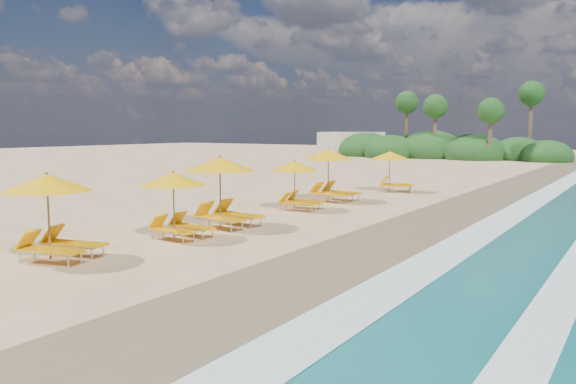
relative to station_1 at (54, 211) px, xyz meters
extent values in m
plane|color=#D9B37F|center=(2.45, 6.80, -1.23)|extent=(160.00, 160.00, 0.00)
cube|color=olive|center=(6.45, 6.80, -1.22)|extent=(4.00, 160.00, 0.01)
cube|color=white|center=(7.95, 6.80, -1.20)|extent=(1.20, 160.00, 0.01)
cylinder|color=olive|center=(-0.16, -0.04, -0.18)|extent=(0.05, 0.05, 2.10)
cone|color=#FFB405|center=(-0.16, -0.04, 0.69)|extent=(2.64, 2.64, 0.42)
sphere|color=olive|center=(-0.16, -0.04, 0.93)|extent=(0.07, 0.07, 0.07)
cylinder|color=olive|center=(0.43, 3.67, -0.27)|extent=(0.05, 0.05, 1.92)
cone|color=#FFB405|center=(0.43, 3.67, 0.53)|extent=(2.06, 2.06, 0.39)
sphere|color=olive|center=(0.43, 3.67, 0.75)|extent=(0.07, 0.07, 0.07)
cylinder|color=olive|center=(0.31, 5.94, -0.09)|extent=(0.06, 0.06, 2.28)
cone|color=#FFB405|center=(0.31, 5.94, 0.85)|extent=(2.52, 2.52, 0.46)
sphere|color=olive|center=(0.31, 5.94, 1.11)|extent=(0.08, 0.08, 0.08)
cylinder|color=olive|center=(0.29, 10.57, -0.27)|extent=(0.05, 0.05, 1.92)
cone|color=#FFB405|center=(0.29, 10.57, 0.53)|extent=(2.18, 2.18, 0.39)
sphere|color=olive|center=(0.29, 10.57, 0.74)|extent=(0.07, 0.07, 0.07)
cylinder|color=olive|center=(0.07, 13.74, -0.09)|extent=(0.06, 0.06, 2.28)
cone|color=#FFB405|center=(0.07, 13.74, 0.86)|extent=(2.61, 2.61, 0.46)
sphere|color=olive|center=(0.07, 13.74, 1.11)|extent=(0.08, 0.08, 0.08)
cylinder|color=olive|center=(0.91, 18.72, -0.21)|extent=(0.05, 0.05, 2.04)
cone|color=#FFB405|center=(0.91, 18.72, 0.64)|extent=(2.78, 2.78, 0.41)
sphere|color=olive|center=(0.91, 18.72, 0.87)|extent=(0.07, 0.07, 0.07)
ellipsoid|color=#163D14|center=(-3.55, 51.80, -0.60)|extent=(6.40, 6.40, 4.16)
ellipsoid|color=#163D14|center=(-8.55, 52.80, -0.53)|extent=(7.20, 7.20, 4.68)
ellipsoid|color=#163D14|center=(-12.55, 50.80, -0.64)|extent=(6.00, 6.00, 3.90)
ellipsoid|color=#163D14|center=(0.45, 53.80, -0.68)|extent=(5.60, 5.60, 3.64)
ellipsoid|color=#163D14|center=(-16.55, 52.80, -0.58)|extent=(6.60, 6.60, 4.29)
ellipsoid|color=#163D14|center=(3.45, 51.80, -0.74)|extent=(5.00, 5.00, 3.25)
cylinder|color=brown|center=(-1.55, 49.80, 1.27)|extent=(0.36, 0.36, 5.00)
sphere|color=#163D14|center=(-1.55, 49.80, 3.77)|extent=(2.60, 2.60, 2.60)
cylinder|color=brown|center=(-7.55, 50.80, 1.57)|extent=(0.36, 0.36, 5.60)
sphere|color=#163D14|center=(-7.55, 50.80, 4.37)|extent=(2.60, 2.60, 2.60)
cylinder|color=brown|center=(-11.55, 52.80, 1.87)|extent=(0.36, 0.36, 6.20)
sphere|color=#163D14|center=(-11.55, 52.80, 4.97)|extent=(2.60, 2.60, 2.60)
cylinder|color=brown|center=(1.45, 53.80, 2.17)|extent=(0.36, 0.36, 6.80)
sphere|color=#163D14|center=(1.45, 53.80, 5.57)|extent=(2.60, 2.60, 2.60)
cube|color=beige|center=(-19.55, 54.80, 0.17)|extent=(7.00, 5.00, 2.80)
camera|label=1|loc=(12.29, -8.22, 2.02)|focal=34.86mm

